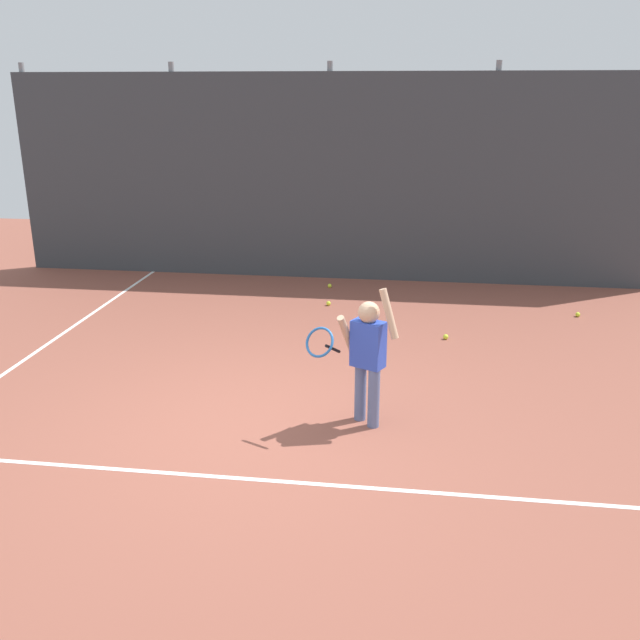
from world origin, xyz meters
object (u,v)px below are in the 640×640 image
(tennis_ball_2, at_px, (329,303))
(tennis_ball_3, at_px, (446,337))
(tennis_ball_1, at_px, (330,286))
(tennis_player, at_px, (366,352))
(tennis_ball_0, at_px, (578,314))

(tennis_ball_2, relative_size, tennis_ball_3, 1.00)
(tennis_ball_1, height_order, tennis_ball_2, same)
(tennis_player, xyz_separation_m, tennis_ball_0, (2.71, 3.65, -0.69))
(tennis_ball_3, bearing_deg, tennis_ball_2, 143.32)
(tennis_ball_2, bearing_deg, tennis_player, -77.65)
(tennis_ball_0, xyz_separation_m, tennis_ball_2, (-3.52, 0.05, 0.00))
(tennis_ball_3, bearing_deg, tennis_ball_0, 32.49)
(tennis_player, xyz_separation_m, tennis_ball_1, (-0.91, 4.65, -0.69))
(tennis_ball_1, bearing_deg, tennis_ball_3, -51.18)
(tennis_player, distance_m, tennis_ball_3, 2.70)
(tennis_ball_0, relative_size, tennis_ball_1, 1.00)
(tennis_ball_0, distance_m, tennis_ball_2, 3.52)
(tennis_ball_0, bearing_deg, tennis_ball_1, 164.52)
(tennis_player, bearing_deg, tennis_ball_1, 127.01)
(tennis_ball_0, bearing_deg, tennis_player, -126.54)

